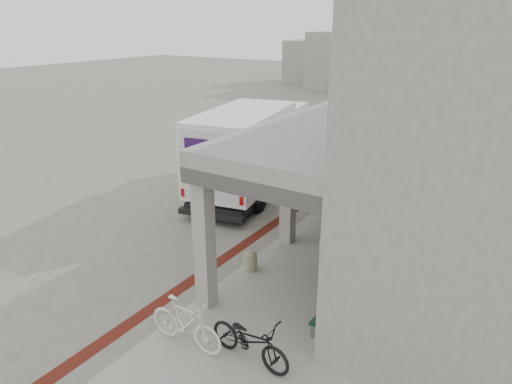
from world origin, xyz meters
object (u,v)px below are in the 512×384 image
Objects in this scene: bicycle_black at (250,340)px; bicycle_cream at (186,323)px; fedex_truck at (252,146)px; utility_cabinet at (357,242)px; bench at (336,310)px.

bicycle_cream is at bearing 108.27° from bicycle_black.
fedex_truck is 6.90m from utility_cabinet.
bicycle_cream is (-1.60, -5.52, 0.05)m from utility_cabinet.
bicycle_cream reaches higher than bicycle_black.
fedex_truck is 10.40m from bicycle_black.
fedex_truck reaches higher than bench.
bicycle_cream is (-2.32, -2.44, 0.24)m from bench.
utility_cabinet is at bearing -42.25° from fedex_truck.
fedex_truck is 8.32× the size of utility_cabinet.
bicycle_black is at bearing -111.70° from bench.
bench is at bearing -62.88° from utility_cabinet.
bicycle_black is at bearing -68.51° from fedex_truck.
fedex_truck reaches higher than utility_cabinet.
fedex_truck is at bearing 37.56° from bicycle_black.
utility_cabinet is 5.75m from bicycle_cream.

